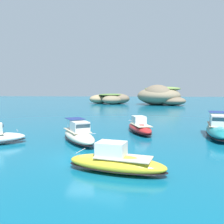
{
  "coord_description": "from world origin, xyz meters",
  "views": [
    {
      "loc": [
        4.49,
        -17.84,
        5.49
      ],
      "look_at": [
        0.48,
        15.21,
        2.44
      ],
      "focal_mm": 37.5,
      "sensor_mm": 36.0,
      "label": 1
    }
  ],
  "objects_px": {
    "islet_large": "(159,96)",
    "islet_small": "(110,99)",
    "motorboat_yellow": "(116,162)",
    "motorboat_cream": "(79,135)",
    "motorboat_teal": "(219,129)",
    "motorboat_red": "(139,127)"
  },
  "relations": [
    {
      "from": "islet_large",
      "to": "motorboat_teal",
      "type": "relative_size",
      "value": 2.38
    },
    {
      "from": "islet_large",
      "to": "islet_small",
      "type": "height_order",
      "value": "islet_large"
    },
    {
      "from": "motorboat_yellow",
      "to": "islet_large",
      "type": "bearing_deg",
      "value": 83.55
    },
    {
      "from": "islet_small",
      "to": "motorboat_cream",
      "type": "xyz_separation_m",
      "value": [
        5.97,
        -72.78,
        -1.38
      ]
    },
    {
      "from": "islet_large",
      "to": "motorboat_cream",
      "type": "bearing_deg",
      "value": -101.2
    },
    {
      "from": "motorboat_red",
      "to": "islet_small",
      "type": "bearing_deg",
      "value": 100.56
    },
    {
      "from": "islet_small",
      "to": "motorboat_cream",
      "type": "height_order",
      "value": "islet_small"
    },
    {
      "from": "motorboat_cream",
      "to": "motorboat_teal",
      "type": "relative_size",
      "value": 0.81
    },
    {
      "from": "islet_large",
      "to": "islet_small",
      "type": "distance_m",
      "value": 20.04
    },
    {
      "from": "islet_large",
      "to": "motorboat_red",
      "type": "height_order",
      "value": "islet_large"
    },
    {
      "from": "islet_small",
      "to": "motorboat_yellow",
      "type": "relative_size",
      "value": 2.77
    },
    {
      "from": "motorboat_cream",
      "to": "motorboat_teal",
      "type": "xyz_separation_m",
      "value": [
        15.72,
        4.7,
        0.15
      ]
    },
    {
      "from": "motorboat_cream",
      "to": "motorboat_teal",
      "type": "bearing_deg",
      "value": 16.63
    },
    {
      "from": "islet_small",
      "to": "motorboat_yellow",
      "type": "xyz_separation_m",
      "value": [
        10.84,
        -81.44,
        -1.46
      ]
    },
    {
      "from": "islet_large",
      "to": "motorboat_teal",
      "type": "xyz_separation_m",
      "value": [
        2.1,
        -64.13,
        -2.62
      ]
    },
    {
      "from": "islet_small",
      "to": "motorboat_yellow",
      "type": "height_order",
      "value": "islet_small"
    },
    {
      "from": "motorboat_teal",
      "to": "motorboat_cream",
      "type": "bearing_deg",
      "value": -163.37
    },
    {
      "from": "motorboat_cream",
      "to": "motorboat_teal",
      "type": "distance_m",
      "value": 16.41
    },
    {
      "from": "islet_large",
      "to": "motorboat_cream",
      "type": "distance_m",
      "value": 70.21
    },
    {
      "from": "islet_large",
      "to": "motorboat_red",
      "type": "relative_size",
      "value": 2.99
    },
    {
      "from": "islet_large",
      "to": "islet_small",
      "type": "bearing_deg",
      "value": 168.58
    },
    {
      "from": "motorboat_cream",
      "to": "motorboat_yellow",
      "type": "height_order",
      "value": "motorboat_cream"
    }
  ]
}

